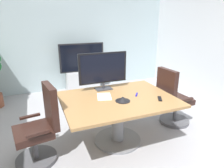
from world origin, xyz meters
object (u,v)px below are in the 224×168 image
tv_monitor (103,69)px  wall_display_unit (83,75)px  office_chair_left (40,131)px  remote_control (160,99)px  conference_table (118,109)px  office_chair_right (172,101)px  conference_phone (123,99)px

tv_monitor → wall_display_unit: 2.24m
office_chair_left → tv_monitor: tv_monitor is taller
tv_monitor → remote_control: tv_monitor is taller
conference_table → office_chair_left: office_chair_left is taller
tv_monitor → conference_table: bearing=-81.2°
office_chair_right → conference_phone: 1.24m
office_chair_left → remote_control: size_ratio=6.41×
conference_phone → tv_monitor: bearing=98.0°
office_chair_left → conference_table: bearing=81.4°
remote_control → office_chair_right: bearing=62.9°
tv_monitor → wall_display_unit: bearing=86.1°
office_chair_left → wall_display_unit: (1.24, 2.61, -0.01)m
wall_display_unit → remote_control: size_ratio=7.71×
office_chair_left → conference_phone: size_ratio=4.95×
office_chair_left → conference_phone: office_chair_left is taller
office_chair_left → tv_monitor: size_ratio=1.30×
conference_table → office_chair_left: bearing=-179.5°
conference_table → remote_control: 0.67m
office_chair_left → tv_monitor: 1.37m
conference_table → office_chair_left: (-1.17, -0.01, -0.11)m
wall_display_unit → conference_phone: bearing=-91.2°
office_chair_left → conference_phone: (1.18, -0.13, 0.33)m
tv_monitor → remote_control: 1.05m
office_chair_left → remote_control: 1.79m
office_chair_right → remote_control: office_chair_right is taller
office_chair_right → tv_monitor: size_ratio=1.30×
office_chair_left → office_chair_right: (2.34, 0.15, 0.00)m
conference_table → office_chair_left: size_ratio=1.56×
conference_table → tv_monitor: bearing=98.8°
office_chair_left → remote_control: office_chair_left is taller
office_chair_right → remote_control: (-0.60, -0.42, 0.31)m
remote_control → tv_monitor: bearing=158.0°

